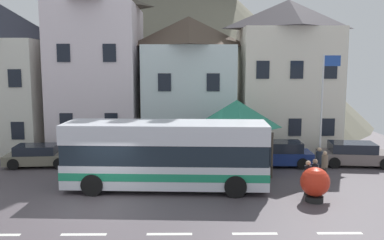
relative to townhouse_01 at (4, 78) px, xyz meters
name	(u,v)px	position (x,y,z in m)	size (l,w,h in m)	color
ground_plane	(100,208)	(8.80, -11.85, -4.95)	(40.00, 60.00, 0.07)	#50494E
townhouse_01	(4,78)	(0.00, 0.00, 0.00)	(5.68, 5.76, 9.84)	silver
townhouse_02	(99,68)	(6.32, 0.49, 0.66)	(5.58, 6.74, 11.16)	white
townhouse_03	(189,83)	(12.55, 0.42, -0.37)	(6.00, 6.59, 9.11)	silver
townhouse_04	(287,76)	(19.19, -0.34, 0.14)	(6.29, 5.09, 10.12)	silver
hilltop_castle	(180,28)	(11.76, 16.12, 4.67)	(38.39, 38.39, 26.14)	slate
transit_bus	(166,155)	(11.43, -9.25, -3.31)	(9.64, 3.12, 3.19)	silver
bus_shelter	(237,114)	(15.17, -5.81, -1.77)	(3.60, 3.60, 3.94)	#473D33
parked_car_00	(278,154)	(17.71, -4.84, -4.23)	(4.02, 1.96, 1.43)	navy
parked_car_01	(39,156)	(3.82, -4.75, -4.31)	(3.93, 2.09, 1.24)	#746F5C
parked_car_03	(354,154)	(22.25, -4.77, -4.26)	(4.40, 2.41, 1.34)	slate
pedestrian_00	(325,166)	(19.32, -8.30, -4.07)	(0.31, 0.35, 1.60)	#38332D
pedestrian_01	(319,160)	(19.33, -7.39, -4.01)	(0.35, 0.35, 1.59)	#2D2D38
pedestrian_02	(315,173)	(18.48, -9.43, -4.16)	(0.32, 0.34, 1.46)	#2D2D38
pedestrian_03	(308,175)	(17.89, -10.32, -4.00)	(0.32, 0.32, 1.59)	#38332D
public_bench	(259,153)	(16.82, -3.69, -4.45)	(1.70, 0.48, 0.87)	#473828
flagpole	(323,104)	(19.73, -6.49, -1.17)	(0.95, 0.10, 6.42)	silver
harbour_buoy	(315,183)	(17.93, -11.25, -4.09)	(1.26, 1.26, 1.51)	black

